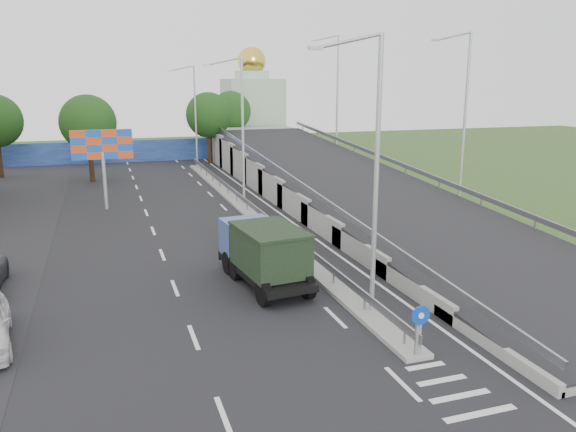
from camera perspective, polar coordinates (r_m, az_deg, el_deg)
name	(u,v)px	position (r m, az deg, el deg)	size (l,w,h in m)	color
ground	(458,395)	(17.29, 16.87, -17.03)	(160.00, 160.00, 0.00)	#2D4C1E
road_surface	(215,231)	(33.66, -7.45, -1.48)	(26.00, 90.00, 0.04)	black
median	(247,211)	(38.05, -4.18, 0.50)	(1.00, 44.00, 0.20)	gray
overpass_ramp	(349,181)	(40.18, 6.22, 3.55)	(10.00, 50.00, 3.50)	gray
median_guardrail	(247,202)	(37.91, -4.20, 1.45)	(0.09, 44.00, 0.71)	gray
sign_bollard	(419,330)	(18.42, 13.16, -11.21)	(0.64, 0.23, 1.67)	black
lamp_post_near	(372,162)	(20.36, 8.54, 5.40)	(2.74, 0.18, 10.08)	#B2B5B7
lamp_post_mid	(240,124)	(39.16, -4.90, 9.30)	(2.74, 0.18, 10.08)	#B2B5B7
lamp_post_far	(193,110)	(58.76, -9.58, 10.54)	(2.74, 0.18, 10.08)	#B2B5B7
blue_wall	(150,151)	(64.60, -13.89, 6.48)	(30.00, 0.50, 2.40)	navy
church	(252,108)	(74.52, -3.64, 10.89)	(7.00, 7.00, 13.80)	#B2CCAD
billboard	(102,149)	(40.22, -18.35, 6.46)	(4.00, 0.24, 5.50)	#B2B5B7
tree_left_mid	(88,123)	(52.09, -19.66, 8.91)	(4.80, 4.80, 7.60)	black
tree_median_far	(209,115)	(61.07, -8.08, 10.10)	(4.80, 4.80, 7.60)	black
tree_ramp_far	(231,111)	(68.72, -5.83, 10.52)	(4.80, 4.80, 7.60)	black
dump_truck	(263,251)	(24.35, -2.54, -3.55)	(2.90, 6.32, 2.70)	black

